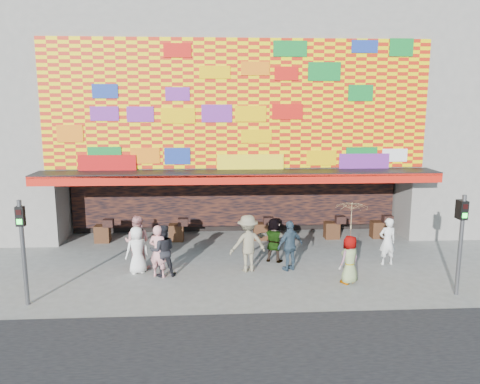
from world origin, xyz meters
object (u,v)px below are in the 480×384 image
Objects in this scene: ped_d at (248,243)px; parasol at (351,216)px; ped_g at (350,260)px; ped_i at (137,242)px; ped_b at (158,251)px; ped_c at (163,251)px; ped_h at (387,241)px; signal_right at (461,234)px; ped_e at (290,246)px; ped_f at (274,240)px; signal_left at (22,241)px; ped_a at (137,250)px.

parasol is at bearing 142.39° from ped_d.
ped_g is 0.83× the size of ped_i.
ped_b is 1.01× the size of ped_c.
ped_i is (-3.74, 0.50, -0.04)m from ped_d.
ped_h reaches higher than ped_g.
signal_right is 6.53m from ped_d.
ped_c is at bearing -1.06° from ped_h.
ped_f is at bearing -93.95° from ped_e.
signal_left reaches higher than ped_e.
ped_e is (1.43, -0.01, -0.10)m from ped_d.
ped_h is 8.67m from ped_i.
signal_left reaches higher than ped_a.
signal_left is 4.00m from ped_i.
ped_b is 1.01× the size of ped_e.
ped_i is (-8.67, 0.13, 0.08)m from ped_h.
ped_i is 0.99× the size of parasol.
ped_b is 1.04× the size of ped_h.
signal_left is at bearing 50.51° from ped_b.
ped_g is at bearing 175.36° from ped_i.
signal_left is 1.73× the size of ped_b.
ped_d is 1.12× the size of ped_e.
signal_left is 1.95× the size of ped_g.
signal_right reaches higher than ped_f.
ped_f is at bearing 23.95° from signal_left.
ped_a is (-9.70, 2.38, -1.07)m from signal_right.
ped_a is 0.93× the size of ped_c.
ped_i is at bearing 47.38° from signal_left.
ped_c reaches higher than ped_a.
ped_c is 4.24m from ped_e.
ped_f is (3.81, 1.22, -0.05)m from ped_c.
ped_i is at bearing 163.67° from signal_right.
parasol is (-2.92, 1.08, 0.29)m from signal_right.
signal_left is 1.75× the size of ped_c.
ped_a is at bearing -44.57° from ped_g.
ped_a is 0.85m from ped_b.
parasol reaches higher than ped_c.
ped_c is 2.82m from ped_d.
signal_right is 6.08m from ped_f.
ped_a reaches higher than ped_g.
ped_a is 8.61m from ped_h.
parasol is (1.67, -1.28, 1.29)m from ped_e.
ped_b is 6.10m from ped_g.
parasol is (9.48, 1.08, 0.29)m from signal_left.
parasol reaches higher than ped_g.
signal_right is at bearing 171.69° from ped_f.
ped_i reaches higher than ped_h.
ped_e reaches higher than ped_a.
signal_right is 3.13m from parasol.
ped_i is at bearing -48.22° from ped_c.
ped_c is 1.24m from ped_i.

